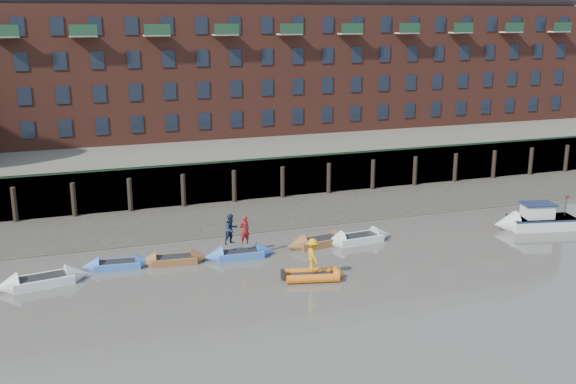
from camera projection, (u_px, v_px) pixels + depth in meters
name	position (u px, v px, depth m)	size (l,w,h in m)	color
ground	(385.00, 310.00, 33.66)	(220.00, 220.00, 0.00)	#59544B
foreshore	(274.00, 213.00, 50.09)	(110.00, 8.00, 0.50)	#3D382F
mud_band	(289.00, 226.00, 46.99)	(110.00, 1.60, 0.10)	#4C4336
river_wall	(256.00, 179.00, 53.68)	(110.00, 1.23, 3.30)	#2D2A26
bank_terrace	(217.00, 148.00, 66.11)	(110.00, 28.00, 3.20)	#5E594D
apartment_terrace	(211.00, 31.00, 64.17)	(80.60, 15.56, 20.98)	brown
rowboat_0	(43.00, 281.00, 36.66)	(5.13, 2.19, 1.44)	silver
rowboat_1	(117.00, 265.00, 39.18)	(4.15, 1.57, 1.18)	#396CBF
rowboat_2	(174.00, 260.00, 39.94)	(4.27, 1.64, 1.21)	brown
rowboat_3	(240.00, 254.00, 40.84)	(4.41, 1.44, 1.27)	#396CBF
rowboat_4	(320.00, 242.00, 43.03)	(4.82, 2.00, 1.36)	brown
rowboat_5	(358.00, 238.00, 43.63)	(4.86, 1.72, 1.38)	silver
rib_tender	(314.00, 275.00, 37.50)	(3.29, 2.13, 0.55)	orange
motor_launch	(529.00, 221.00, 46.25)	(5.89, 2.98, 2.32)	silver
person_rower_a	(244.00, 230.00, 40.49)	(0.66, 0.43, 1.81)	maroon
person_rower_b	(231.00, 229.00, 40.50)	(0.92, 0.71, 1.88)	#19233F
person_rib_crew	(313.00, 255.00, 37.11)	(1.21, 0.70, 1.88)	orange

